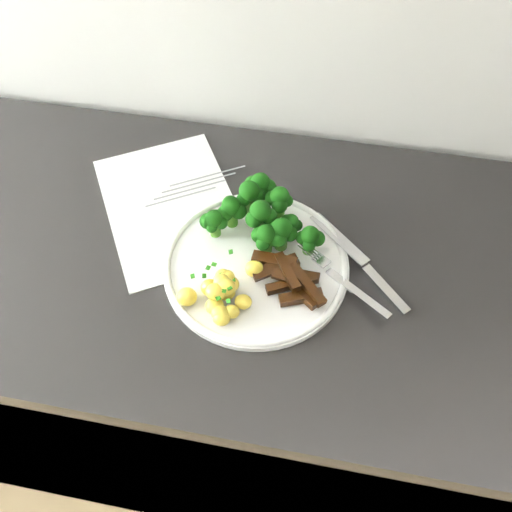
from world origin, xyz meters
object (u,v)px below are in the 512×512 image
(broccoli, at_px, (263,214))
(knife, at_px, (370,273))
(fork, at_px, (345,282))
(recipe_paper, at_px, (171,205))
(beef_strips, at_px, (290,278))
(plate, at_px, (256,264))
(counter, at_px, (219,362))
(potatoes, at_px, (222,291))

(broccoli, bearing_deg, knife, -16.70)
(broccoli, xyz_separation_m, fork, (0.14, -0.08, -0.03))
(knife, bearing_deg, fork, -142.44)
(recipe_paper, xyz_separation_m, broccoli, (0.16, -0.03, 0.05))
(beef_strips, bearing_deg, plate, 157.29)
(counter, relative_size, fork, 15.33)
(recipe_paper, xyz_separation_m, beef_strips, (0.22, -0.12, 0.02))
(counter, distance_m, broccoli, 0.49)
(recipe_paper, bearing_deg, potatoes, -52.16)
(potatoes, bearing_deg, broccoli, 75.22)
(beef_strips, bearing_deg, fork, 6.91)
(recipe_paper, distance_m, plate, 0.19)
(knife, bearing_deg, plate, -175.10)
(potatoes, height_order, fork, potatoes)
(fork, xyz_separation_m, knife, (0.04, 0.03, -0.01))
(plate, height_order, broccoli, broccoli)
(counter, relative_size, plate, 7.99)
(recipe_paper, relative_size, beef_strips, 2.98)
(broccoli, distance_m, potatoes, 0.14)
(counter, height_order, knife, knife)
(recipe_paper, bearing_deg, broccoli, -9.99)
(knife, bearing_deg, beef_strips, -161.95)
(counter, bearing_deg, recipe_paper, 132.64)
(counter, xyz_separation_m, knife, (0.26, 0.00, 0.44))
(plate, xyz_separation_m, beef_strips, (0.06, -0.02, 0.01))
(recipe_paper, bearing_deg, beef_strips, -28.57)
(recipe_paper, height_order, broccoli, broccoli)
(potatoes, relative_size, fork, 0.78)
(knife, bearing_deg, counter, -179.53)
(broccoli, bearing_deg, potatoes, -104.78)
(counter, bearing_deg, fork, -6.77)
(plate, bearing_deg, broccoli, 91.37)
(potatoes, xyz_separation_m, knife, (0.21, 0.08, -0.02))
(recipe_paper, height_order, fork, fork)
(plate, bearing_deg, potatoes, -119.04)
(beef_strips, height_order, knife, beef_strips)
(recipe_paper, relative_size, fork, 2.41)
(beef_strips, bearing_deg, counter, 165.76)
(plate, bearing_deg, counter, 171.62)
(beef_strips, distance_m, fork, 0.08)
(potatoes, bearing_deg, plate, 60.96)
(recipe_paper, xyz_separation_m, knife, (0.34, -0.08, 0.01))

